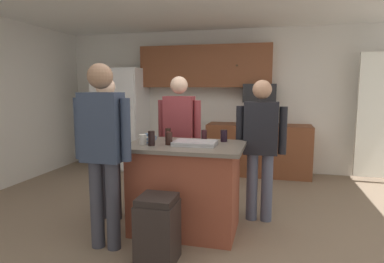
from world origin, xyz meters
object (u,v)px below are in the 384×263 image
(refrigerator, at_px, (121,119))
(mug_blue_stoneware, at_px, (143,139))
(person_host_foreground, at_px, (107,139))
(mug_ceramic_white, at_px, (149,138))
(trash_bin, at_px, (158,230))
(glass_dark_ale, at_px, (204,135))
(person_guest_left, at_px, (261,141))
(person_guest_by_door, at_px, (103,144))
(tumbler_amber, at_px, (169,138))
(glass_short_whisky, at_px, (151,138))
(serving_tray, at_px, (195,143))
(microwave_over_range, at_px, (260,93))
(kitchen_island, at_px, (185,187))
(person_elder_center, at_px, (179,132))
(glass_pilsner, at_px, (168,134))
(glass_stout_tall, at_px, (224,136))

(refrigerator, xyz_separation_m, mug_blue_stoneware, (1.52, -2.57, 0.06))
(person_host_foreground, xyz_separation_m, mug_ceramic_white, (0.56, -0.10, 0.04))
(refrigerator, relative_size, trash_bin, 3.11)
(glass_dark_ale, bearing_deg, person_guest_left, 19.28)
(person_guest_left, height_order, trash_bin, person_guest_left)
(person_guest_by_door, relative_size, tumbler_amber, 13.07)
(refrigerator, relative_size, glass_dark_ale, 15.30)
(glass_dark_ale, height_order, glass_short_whisky, glass_short_whisky)
(person_guest_left, relative_size, serving_tray, 3.72)
(microwave_over_range, relative_size, mug_ceramic_white, 4.21)
(serving_tray, bearing_deg, glass_short_whisky, -161.54)
(kitchen_island, relative_size, tumbler_amber, 9.12)
(person_elder_center, bearing_deg, mug_ceramic_white, -29.95)
(kitchen_island, relative_size, person_guest_by_door, 0.70)
(refrigerator, distance_m, glass_pilsner, 2.82)
(mug_ceramic_white, height_order, mug_blue_stoneware, mug_blue_stoneware)
(microwave_over_range, bearing_deg, person_guest_left, -86.98)
(glass_dark_ale, bearing_deg, person_host_foreground, -171.59)
(microwave_over_range, height_order, person_elder_center, person_elder_center)
(microwave_over_range, xyz_separation_m, glass_stout_tall, (-0.28, -2.30, -0.43))
(person_host_foreground, bearing_deg, glass_pilsner, 12.71)
(kitchen_island, xyz_separation_m, person_host_foreground, (-0.96, 0.09, 0.48))
(mug_ceramic_white, xyz_separation_m, glass_short_whisky, (0.09, -0.16, 0.03))
(person_guest_left, distance_m, tumbler_amber, 1.08)
(person_guest_left, height_order, glass_dark_ale, person_guest_left)
(kitchen_island, xyz_separation_m, trash_bin, (-0.06, -0.70, -0.18))
(glass_dark_ale, relative_size, mug_blue_stoneware, 1.00)
(mug_blue_stoneware, relative_size, serving_tray, 0.28)
(person_guest_by_door, bearing_deg, glass_short_whisky, 8.83)
(microwave_over_range, relative_size, kitchen_island, 0.45)
(tumbler_amber, xyz_separation_m, mug_blue_stoneware, (-0.27, -0.05, -0.01))
(kitchen_island, distance_m, person_host_foreground, 1.08)
(kitchen_island, relative_size, glass_short_whisky, 8.16)
(person_elder_center, relative_size, glass_stout_tall, 12.95)
(mug_blue_stoneware, relative_size, trash_bin, 0.20)
(glass_stout_tall, bearing_deg, mug_ceramic_white, -161.04)
(kitchen_island, xyz_separation_m, glass_pilsner, (-0.25, 0.18, 0.54))
(microwave_over_range, bearing_deg, mug_ceramic_white, -112.43)
(mug_ceramic_white, xyz_separation_m, mug_blue_stoneware, (-0.02, -0.12, 0.00))
(tumbler_amber, bearing_deg, trash_bin, -81.61)
(glass_dark_ale, bearing_deg, refrigerator, 133.78)
(glass_stout_tall, relative_size, trash_bin, 0.21)
(person_guest_by_door, distance_m, glass_short_whisky, 0.52)
(refrigerator, xyz_separation_m, person_elder_center, (1.66, -1.70, 0.03))
(mug_blue_stoneware, bearing_deg, tumbler_amber, 9.59)
(person_elder_center, distance_m, serving_tray, 0.86)
(kitchen_island, bearing_deg, glass_stout_tall, 34.48)
(refrigerator, relative_size, person_host_foreground, 1.14)
(glass_short_whisky, height_order, trash_bin, glass_short_whisky)
(person_guest_left, xyz_separation_m, mug_blue_stoneware, (-1.19, -0.60, 0.07))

